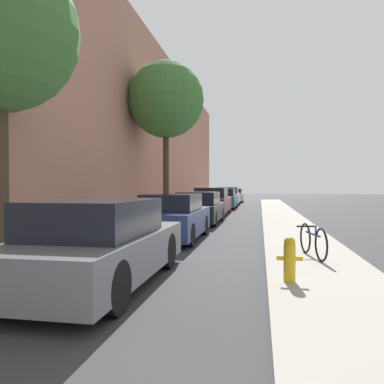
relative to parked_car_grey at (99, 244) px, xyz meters
name	(u,v)px	position (x,y,z in m)	size (l,w,h in m)	color
ground_plane	(217,224)	(0.83, 9.94, -0.67)	(120.00, 120.00, 0.00)	#333335
sidewalk_left	(152,222)	(-2.07, 9.94, -0.61)	(2.00, 52.00, 0.12)	#9E998E
sidewalk_right	(287,224)	(3.73, 9.94, -0.61)	(2.00, 52.00, 0.12)	#9E998E
building_facade_left	(122,113)	(-3.42, 9.94, 4.18)	(0.70, 52.00, 9.72)	tan
parked_car_grey	(99,244)	(0.00, 0.00, 0.00)	(1.81, 4.34, 1.41)	black
parked_car_navy	(173,218)	(0.01, 5.24, -0.01)	(1.70, 4.09, 1.39)	black
parked_car_black	(199,208)	(0.00, 10.31, -0.02)	(1.80, 4.43, 1.37)	black
parked_car_maroon	(212,202)	(-0.14, 15.61, 0.04)	(1.90, 4.67, 1.53)	black
parked_car_teal	(223,199)	(0.01, 20.90, 0.01)	(1.81, 3.98, 1.44)	black
parked_car_silver	(228,196)	(-0.07, 26.00, 0.05)	(1.86, 4.27, 1.52)	black
parked_car_champagne	(234,196)	(0.02, 31.31, -0.02)	(1.84, 3.97, 1.35)	black
street_tree_far	(166,100)	(-1.56, 10.47, 4.81)	(3.42, 3.42, 7.10)	#423323
fire_hydrant	(290,258)	(3.07, 0.33, -0.19)	(0.40, 0.19, 0.72)	gold
bicycle	(313,241)	(3.72, 2.50, -0.21)	(0.48, 1.64, 0.68)	black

